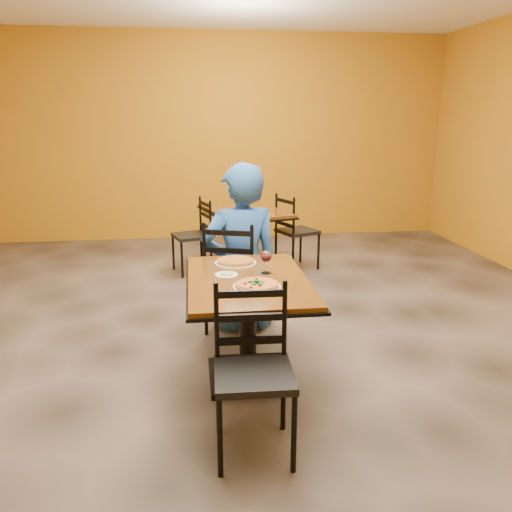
{
  "coord_description": "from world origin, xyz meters",
  "views": [
    {
      "loc": [
        -0.36,
        -3.77,
        1.81
      ],
      "look_at": [
        0.08,
        -0.3,
        0.85
      ],
      "focal_mm": 35.77,
      "sensor_mm": 36.0,
      "label": 1
    }
  ],
  "objects": [
    {
      "name": "pizza_far",
      "position": [
        -0.05,
        -0.13,
        0.77
      ],
      "size": [
        0.28,
        0.28,
        0.02
      ],
      "primitive_type": "cylinder",
      "color": "#B98023",
      "rests_on": "plate_far"
    },
    {
      "name": "side_plate",
      "position": [
        -0.14,
        -0.42,
        0.76
      ],
      "size": [
        0.16,
        0.16,
        0.01
      ],
      "primitive_type": "cylinder",
      "color": "white",
      "rests_on": "table_main"
    },
    {
      "name": "chair_second_left",
      "position": [
        -0.38,
        2.16,
        0.44
      ],
      "size": [
        0.5,
        0.5,
        0.88
      ],
      "primitive_type": null,
      "rotation": [
        0.0,
        0.0,
        -1.26
      ],
      "color": "black",
      "rests_on": "floor"
    },
    {
      "name": "table_second",
      "position": [
        0.26,
        2.16,
        0.56
      ],
      "size": [
        1.12,
        1.39,
        0.75
      ],
      "rotation": [
        0.0,
        0.0,
        0.28
      ],
      "color": "#5D340E",
      "rests_on": "floor"
    },
    {
      "name": "table_main",
      "position": [
        0.0,
        -0.5,
        0.56
      ],
      "size": [
        0.83,
        1.23,
        0.75
      ],
      "color": "#5D340E",
      "rests_on": "floor"
    },
    {
      "name": "chair_main_near",
      "position": [
        -0.06,
        -1.32,
        0.47
      ],
      "size": [
        0.44,
        0.44,
        0.94
      ],
      "primitive_type": null,
      "rotation": [
        0.0,
        0.0,
        -0.03
      ],
      "color": "black",
      "rests_on": "floor"
    },
    {
      "name": "floor",
      "position": [
        0.0,
        0.0,
        0.0
      ],
      "size": [
        7.0,
        8.0,
        0.01
      ],
      "primitive_type": "cube",
      "color": "black",
      "rests_on": "ground"
    },
    {
      "name": "plate_main",
      "position": [
        0.04,
        -0.7,
        0.76
      ],
      "size": [
        0.31,
        0.31,
        0.01
      ],
      "primitive_type": "cylinder",
      "color": "white",
      "rests_on": "table_main"
    },
    {
      "name": "chair_second_right",
      "position": [
        0.9,
        2.16,
        0.46
      ],
      "size": [
        0.54,
        0.54,
        0.92
      ],
      "primitive_type": null,
      "rotation": [
        0.0,
        0.0,
        1.98
      ],
      "color": "black",
      "rests_on": "floor"
    },
    {
      "name": "pizza_main",
      "position": [
        0.04,
        -0.7,
        0.77
      ],
      "size": [
        0.28,
        0.28,
        0.02
      ],
      "primitive_type": "cylinder",
      "color": "maroon",
      "rests_on": "plate_main"
    },
    {
      "name": "fork",
      "position": [
        -0.15,
        -0.71,
        0.75
      ],
      "size": [
        0.07,
        0.19,
        0.0
      ],
      "primitive_type": "cube",
      "rotation": [
        0.0,
        0.0,
        0.32
      ],
      "color": "silver",
      "rests_on": "table_main"
    },
    {
      "name": "chair_main_far",
      "position": [
        -0.02,
        0.42,
        0.49
      ],
      "size": [
        0.56,
        0.56,
        0.98
      ],
      "primitive_type": null,
      "rotation": [
        0.0,
        0.0,
        2.81
      ],
      "color": "black",
      "rests_on": "floor"
    },
    {
      "name": "wine_glass",
      "position": [
        0.14,
        -0.4,
        0.84
      ],
      "size": [
        0.08,
        0.08,
        0.18
      ],
      "primitive_type": null,
      "color": "white",
      "rests_on": "table_main"
    },
    {
      "name": "dip",
      "position": [
        -0.14,
        -0.42,
        0.76
      ],
      "size": [
        0.09,
        0.09,
        0.01
      ],
      "primitive_type": "cylinder",
      "color": "tan",
      "rests_on": "side_plate"
    },
    {
      "name": "knife",
      "position": [
        0.27,
        -0.71,
        0.75
      ],
      "size": [
        0.07,
        0.21,
        0.0
      ],
      "primitive_type": "cube",
      "rotation": [
        0.0,
        0.0,
        -0.28
      ],
      "color": "silver",
      "rests_on": "table_main"
    },
    {
      "name": "wall_back",
      "position": [
        0.0,
        4.0,
        1.5
      ],
      "size": [
        7.0,
        0.01,
        3.0
      ],
      "primitive_type": "cube",
      "color": "#A87412",
      "rests_on": "ground"
    },
    {
      "name": "plate_far",
      "position": [
        -0.05,
        -0.13,
        0.76
      ],
      "size": [
        0.31,
        0.31,
        0.01
      ],
      "primitive_type": "cylinder",
      "color": "white",
      "rests_on": "table_main"
    },
    {
      "name": "diner",
      "position": [
        0.05,
        0.45,
        0.72
      ],
      "size": [
        0.75,
        0.55,
        1.45
      ],
      "primitive_type": "imported",
      "rotation": [
        0.0,
        0.0,
        3.29
      ],
      "color": "#1B4E98",
      "rests_on": "floor"
    }
  ]
}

